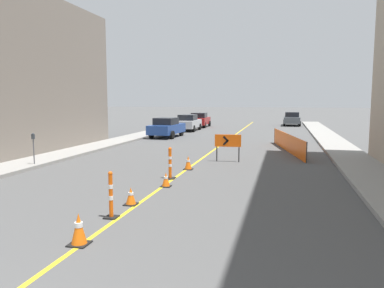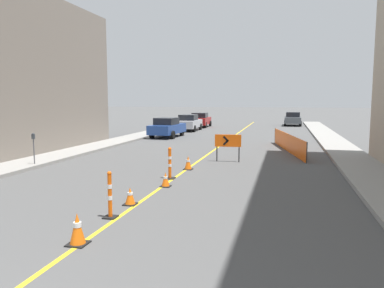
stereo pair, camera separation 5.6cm
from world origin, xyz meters
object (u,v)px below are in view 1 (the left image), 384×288
Objects in this scene: arrow_barricade_primary at (228,142)px; parked_car_curb_far at (200,120)px; traffic_cone_nearest at (79,229)px; parking_meter_near_curb at (33,142)px; delineator_post_rear at (170,165)px; traffic_cone_second at (131,196)px; delineator_post_front at (111,198)px; parked_car_curb_near at (167,127)px; traffic_cone_fourth at (188,163)px; traffic_cone_third at (166,180)px; parked_car_curb_mid at (188,123)px; parked_car_opposite_side at (292,119)px.

parked_car_curb_far is (-6.48, 22.57, -0.18)m from arrow_barricade_primary.
traffic_cone_nearest is 11.38m from arrow_barricade_primary.
parking_meter_near_curb is at bearing 131.40° from traffic_cone_nearest.
traffic_cone_second is at bearing -90.64° from delineator_post_rear.
arrow_barricade_primary is at bearing 80.22° from delineator_post_front.
parked_car_curb_near is (-4.96, 20.30, 0.27)m from delineator_post_front.
delineator_post_rear is 6.74m from parking_meter_near_curb.
traffic_cone_nearest is 6.79m from delineator_post_rear.
traffic_cone_fourth is at bearing 9.42° from parking_meter_near_curb.
traffic_cone_nearest is 34.21m from parked_car_curb_far.
arrow_barricade_primary is 23.48m from parked_car_curb_far.
delineator_post_front is (-0.01, -1.25, 0.28)m from traffic_cone_second.
delineator_post_front reaches higher than traffic_cone_third.
parked_car_curb_far is (-4.85, 32.03, 0.27)m from delineator_post_front.
parking_meter_near_curb is (-6.86, -1.14, 0.84)m from traffic_cone_fourth.
parked_car_curb_mid is 1.00× the size of parked_car_opposite_side.
traffic_cone_nearest is 22.69m from parked_car_curb_near.
traffic_cone_fourth is 2.91m from arrow_barricade_primary.
parked_car_curb_near is 3.13× the size of parking_meter_near_curb.
delineator_post_rear is at bearing -77.80° from parked_car_curb_mid.
delineator_post_rear is 0.91× the size of arrow_barricade_primary.
delineator_post_rear is at bearing 90.77° from traffic_cone_nearest.
parked_car_curb_far is at bearing 98.61° from delineator_post_front.
parked_car_curb_mid is 14.15m from parked_car_opposite_side.
traffic_cone_nearest is at bearing -73.61° from parked_car_curb_near.
parked_car_curb_near is at bearing 111.39° from traffic_cone_fourth.
parking_meter_near_curb reaches higher than delineator_post_rear.
parking_meter_near_curb reaches higher than arrow_barricade_primary.
arrow_barricade_primary is 8.99m from parking_meter_near_curb.
traffic_cone_nearest is 0.49× the size of parking_meter_near_curb.
delineator_post_front is 0.28× the size of parked_car_curb_mid.
traffic_cone_fourth is at bearing 84.06° from delineator_post_rear.
delineator_post_rear is 32.26m from parked_car_opposite_side.
traffic_cone_fourth is 0.43× the size of parking_meter_near_curb.
parked_car_curb_mid is at bearing 85.17° from parking_meter_near_curb.
traffic_cone_second is 0.37× the size of parking_meter_near_curb.
traffic_cone_nearest reaches higher than traffic_cone_fourth.
traffic_cone_nearest is 0.51× the size of arrow_barricade_primary.
traffic_cone_second is at bearing -106.81° from arrow_barricade_primary.
traffic_cone_fourth is 0.14× the size of parked_car_curb_far.
parking_meter_near_curb is at bearing 138.49° from delineator_post_front.
traffic_cone_third is 23.74m from parked_car_curb_mid.
delineator_post_rear is at bearing 100.88° from traffic_cone_third.
traffic_cone_nearest is 0.56× the size of delineator_post_front.
arrow_barricade_primary is at bearing 23.69° from parking_meter_near_curb.
arrow_barricade_primary reaches higher than delineator_post_rear.
parked_car_opposite_side is at bearing 44.55° from parked_car_curb_mid.
parked_car_curb_far is (-5.16, 28.37, 0.55)m from traffic_cone_third.
parked_car_curb_near is at bearing 107.55° from traffic_cone_third.
parked_car_curb_near is (-5.22, 13.32, 0.50)m from traffic_cone_fourth.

